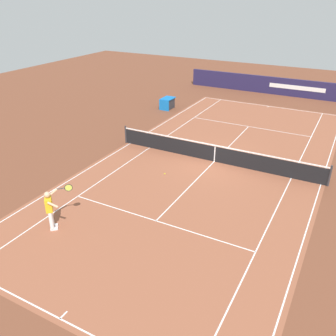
{
  "coord_description": "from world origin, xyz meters",
  "views": [
    {
      "loc": [
        16.82,
        6.13,
        8.39
      ],
      "look_at": [
        3.5,
        -1.0,
        0.9
      ],
      "focal_mm": 38.31,
      "sensor_mm": 36.0,
      "label": 1
    }
  ],
  "objects_px": {
    "tennis_ball": "(165,174)",
    "tennis_player_near": "(50,208)",
    "tennis_net": "(215,153)",
    "equipment_cart_tarped": "(167,103)"
  },
  "relations": [
    {
      "from": "tennis_net",
      "to": "tennis_ball",
      "type": "distance_m",
      "value": 3.13
    },
    {
      "from": "tennis_ball",
      "to": "equipment_cart_tarped",
      "type": "xyz_separation_m",
      "value": [
        -10.05,
        -5.25,
        0.4
      ]
    },
    {
      "from": "tennis_player_near",
      "to": "equipment_cart_tarped",
      "type": "relative_size",
      "value": 1.36
    },
    {
      "from": "tennis_net",
      "to": "equipment_cart_tarped",
      "type": "xyz_separation_m",
      "value": [
        -7.44,
        -6.91,
        -0.05
      ]
    },
    {
      "from": "tennis_player_near",
      "to": "equipment_cart_tarped",
      "type": "distance_m",
      "value": 16.57
    },
    {
      "from": "tennis_ball",
      "to": "tennis_net",
      "type": "bearing_deg",
      "value": 147.56
    },
    {
      "from": "tennis_player_near",
      "to": "tennis_ball",
      "type": "xyz_separation_m",
      "value": [
        -6.11,
        1.65,
        -0.9
      ]
    },
    {
      "from": "tennis_net",
      "to": "tennis_player_near",
      "type": "height_order",
      "value": "tennis_player_near"
    },
    {
      "from": "tennis_player_near",
      "to": "tennis_ball",
      "type": "bearing_deg",
      "value": 164.89
    },
    {
      "from": "tennis_ball",
      "to": "tennis_player_near",
      "type": "bearing_deg",
      "value": -15.11
    }
  ]
}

